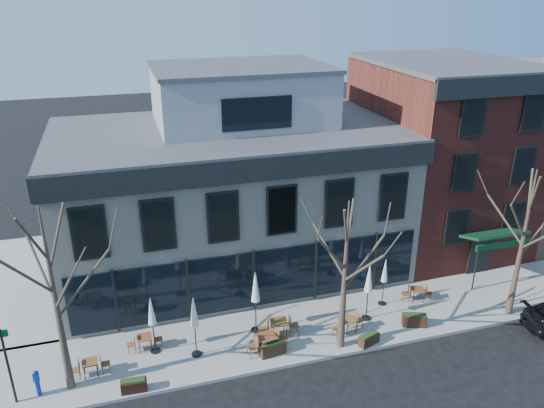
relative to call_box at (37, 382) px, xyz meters
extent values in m
plane|color=black|center=(9.68, 3.33, -0.78)|extent=(120.00, 120.00, 0.00)
cube|color=gray|center=(12.93, 1.18, -0.70)|extent=(33.50, 4.70, 0.15)
cube|color=gray|center=(-1.57, 9.33, -0.70)|extent=(4.50, 12.00, 0.15)
cube|color=beige|center=(9.68, 8.33, 3.22)|extent=(18.00, 10.00, 8.00)
cube|color=#47474C|center=(9.68, 8.33, 7.27)|extent=(18.30, 10.30, 0.30)
cube|color=black|center=(9.68, 3.21, 6.77)|extent=(18.30, 0.25, 1.10)
cube|color=black|center=(0.56, 8.33, 6.77)|extent=(0.25, 10.30, 1.10)
cube|color=black|center=(9.68, 3.27, 1.12)|extent=(17.20, 0.12, 3.00)
cube|color=black|center=(0.62, 7.33, 1.12)|extent=(0.12, 7.50, 3.00)
cube|color=gray|center=(10.68, 9.33, 8.82)|extent=(9.00, 6.50, 3.00)
cube|color=maroon|center=(22.68, 8.33, 4.72)|extent=(8.00, 10.00, 11.00)
cube|color=#47474C|center=(22.68, 8.33, 10.27)|extent=(8.20, 10.20, 0.25)
cube|color=black|center=(22.68, 3.21, 9.82)|extent=(8.20, 0.25, 1.00)
cube|color=#0B3119|center=(22.68, 2.48, 2.12)|extent=(3.20, 1.66, 0.67)
cube|color=black|center=(22.68, 3.28, 0.47)|extent=(1.40, 0.10, 2.50)
cone|color=#382B21|center=(1.18, 0.13, 3.33)|extent=(0.34, 0.34, 7.92)
cylinder|color=#382B21|center=(2.25, 0.32, 3.90)|extent=(2.23, 0.50, 2.48)
cylinder|color=#382B21|center=(0.73, 1.10, 4.36)|extent=(1.03, 2.05, 2.14)
cylinder|color=#382B21|center=(0.34, -0.18, 4.88)|extent=(1.80, 0.75, 2.21)
cylinder|color=#382B21|center=(1.63, -0.83, 4.27)|extent=(1.03, 2.04, 2.28)
cone|color=#382B21|center=(12.68, -0.57, 2.89)|extent=(0.34, 0.34, 7.04)
cylinder|color=#382B21|center=(13.63, -0.40, 3.40)|extent=(2.00, 0.46, 2.21)
cylinder|color=#382B21|center=(12.28, 0.29, 3.81)|extent=(0.93, 1.84, 1.91)
cylinder|color=#382B21|center=(11.93, -0.84, 4.26)|extent=(1.61, 0.68, 1.97)
cylinder|color=#382B21|center=(13.08, -1.42, 3.73)|extent=(0.93, 1.83, 2.03)
cone|color=#382B21|center=(21.68, -0.57, 3.11)|extent=(0.34, 0.34, 7.48)
cylinder|color=#382B21|center=(22.69, -0.39, 3.65)|extent=(2.12, 0.48, 2.35)
cylinder|color=#382B21|center=(21.25, 0.35, 4.09)|extent=(0.98, 1.94, 2.03)
cylinder|color=#382B21|center=(20.89, -0.86, 4.57)|extent=(1.71, 0.71, 2.09)
cylinder|color=black|center=(-0.82, -0.17, 1.07)|extent=(0.10, 0.10, 3.40)
cube|color=#005926|center=(-0.82, -0.17, 2.57)|extent=(0.50, 0.04, 0.30)
cylinder|color=#0B299A|center=(0.00, 0.00, -0.31)|extent=(0.18, 0.18, 0.63)
cube|color=#0B299A|center=(0.00, 0.00, 0.23)|extent=(0.24, 0.22, 0.45)
cone|color=#0B299A|center=(0.00, 0.00, 0.50)|extent=(0.24, 0.24, 0.11)
cube|color=brown|center=(1.97, 0.61, 0.04)|extent=(0.66, 0.66, 0.04)
cylinder|color=black|center=(1.73, 0.34, -0.30)|extent=(0.04, 0.04, 0.65)
cylinder|color=black|center=(2.23, 0.36, -0.30)|extent=(0.04, 0.04, 0.65)
cylinder|color=black|center=(1.70, 0.85, -0.30)|extent=(0.04, 0.04, 0.65)
cylinder|color=black|center=(2.21, 0.87, -0.30)|extent=(0.04, 0.04, 0.65)
cube|color=brown|center=(4.25, 1.66, 0.03)|extent=(0.65, 0.65, 0.04)
cylinder|color=black|center=(4.00, 1.40, -0.30)|extent=(0.04, 0.04, 0.65)
cylinder|color=black|center=(4.50, 1.41, -0.30)|extent=(0.04, 0.04, 0.65)
cylinder|color=black|center=(3.99, 1.91, -0.30)|extent=(0.04, 0.04, 0.65)
cylinder|color=black|center=(4.49, 1.92, -0.30)|extent=(0.04, 0.04, 0.65)
cube|color=brown|center=(9.40, 0.00, 0.16)|extent=(0.88, 0.88, 0.04)
cylinder|color=black|center=(9.16, -0.36, -0.24)|extent=(0.04, 0.04, 0.78)
cylinder|color=black|center=(9.75, -0.25, -0.24)|extent=(0.04, 0.04, 0.78)
cylinder|color=black|center=(9.05, 0.24, -0.24)|extent=(0.04, 0.04, 0.78)
cylinder|color=black|center=(9.65, 0.35, -0.24)|extent=(0.04, 0.04, 0.78)
cube|color=brown|center=(10.22, 0.87, 0.18)|extent=(0.85, 0.85, 0.04)
cylinder|color=black|center=(9.88, 0.60, -0.23)|extent=(0.04, 0.04, 0.79)
cylinder|color=black|center=(10.49, 0.53, -0.23)|extent=(0.04, 0.04, 0.79)
cylinder|color=black|center=(9.94, 1.21, -0.23)|extent=(0.04, 0.04, 0.79)
cylinder|color=black|center=(10.55, 1.14, -0.23)|extent=(0.04, 0.04, 0.79)
cube|color=brown|center=(13.39, 0.24, 0.08)|extent=(0.84, 0.84, 0.04)
cylinder|color=black|center=(13.20, -0.09, -0.28)|extent=(0.04, 0.04, 0.70)
cylinder|color=black|center=(13.72, 0.05, -0.28)|extent=(0.04, 0.04, 0.70)
cylinder|color=black|center=(13.05, 0.43, -0.28)|extent=(0.04, 0.04, 0.70)
cylinder|color=black|center=(13.58, 0.58, -0.28)|extent=(0.04, 0.04, 0.70)
cube|color=brown|center=(17.89, 1.68, 0.04)|extent=(0.80, 0.80, 0.04)
cylinder|color=black|center=(17.57, 1.51, -0.30)|extent=(0.04, 0.04, 0.66)
cylinder|color=black|center=(18.06, 1.36, -0.30)|extent=(0.04, 0.04, 0.66)
cylinder|color=black|center=(17.71, 2.00, -0.30)|extent=(0.04, 0.04, 0.66)
cylinder|color=black|center=(18.21, 1.86, -0.30)|extent=(0.04, 0.04, 0.66)
cylinder|color=black|center=(4.65, 1.40, -0.60)|extent=(0.44, 0.44, 0.06)
cylinder|color=black|center=(4.65, 1.40, 0.48)|extent=(0.05, 0.05, 2.21)
cone|color=silver|center=(4.65, 1.40, 1.48)|extent=(0.36, 0.36, 1.31)
cylinder|color=black|center=(6.37, 0.65, -0.60)|extent=(0.47, 0.47, 0.06)
cylinder|color=black|center=(6.37, 0.65, 0.54)|extent=(0.05, 0.05, 2.34)
cone|color=silver|center=(6.37, 0.65, 1.61)|extent=(0.38, 0.38, 1.38)
cylinder|color=black|center=(9.32, 1.59, -0.59)|extent=(0.50, 0.50, 0.07)
cylinder|color=black|center=(9.32, 1.59, 0.63)|extent=(0.06, 0.06, 2.51)
cone|color=silver|center=(9.32, 1.59, 1.76)|extent=(0.41, 0.41, 1.48)
cylinder|color=black|center=(14.70, 0.99, -0.60)|extent=(0.47, 0.47, 0.06)
cylinder|color=black|center=(14.70, 0.99, 0.55)|extent=(0.05, 0.05, 2.36)
cone|color=silver|center=(14.70, 0.99, 1.62)|extent=(0.39, 0.39, 1.39)
cylinder|color=black|center=(16.04, 1.92, -0.60)|extent=(0.41, 0.41, 0.06)
cylinder|color=black|center=(16.04, 1.92, 0.39)|extent=(0.05, 0.05, 2.03)
cone|color=beige|center=(16.04, 1.92, 1.31)|extent=(0.33, 0.33, 1.20)
cube|color=black|center=(3.62, -0.87, -0.38)|extent=(1.03, 0.47, 0.50)
cube|color=#1E3314|center=(3.62, -0.87, -0.10)|extent=(0.93, 0.38, 0.08)
cube|color=#331F11|center=(9.57, -0.25, -0.34)|extent=(1.20, 0.63, 0.57)
cube|color=#1E3314|center=(9.57, -0.25, -0.03)|extent=(1.08, 0.53, 0.09)
cube|color=#312210|center=(13.94, -0.84, -0.38)|extent=(1.05, 0.69, 0.49)
cube|color=#1E3314|center=(13.94, -0.84, -0.12)|extent=(0.94, 0.58, 0.08)
cube|color=black|center=(16.64, -0.17, -0.35)|extent=(1.21, 0.81, 0.56)
cube|color=#1E3314|center=(16.64, -0.17, -0.04)|extent=(1.07, 0.69, 0.09)
camera|label=1|loc=(4.13, -18.41, 14.46)|focal=35.00mm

